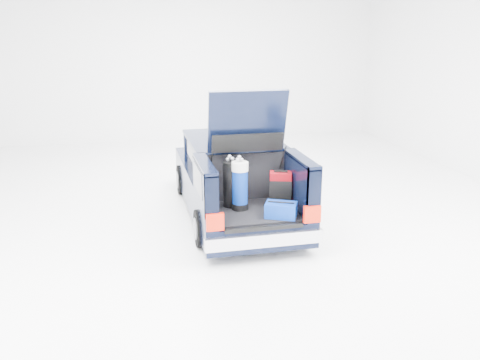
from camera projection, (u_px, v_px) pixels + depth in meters
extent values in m
plane|color=white|center=(234.00, 214.00, 9.67)|extent=(14.00, 14.00, 0.00)
cube|color=black|center=(227.00, 179.00, 10.14)|extent=(1.75, 3.00, 0.70)
cube|color=black|center=(214.00, 164.00, 11.63)|extent=(1.70, 0.30, 0.50)
cube|color=#B7B7BF|center=(213.00, 166.00, 11.78)|extent=(1.72, 0.10, 0.22)
cube|color=black|center=(232.00, 155.00, 9.49)|extent=(1.55, 1.95, 0.54)
cube|color=black|center=(232.00, 140.00, 9.41)|extent=(1.62, 2.05, 0.06)
cube|color=black|center=(254.00, 225.00, 8.17)|extent=(1.75, 1.30, 0.40)
cube|color=black|center=(253.00, 212.00, 8.12)|extent=(1.32, 1.18, 0.05)
cube|color=black|center=(205.00, 192.00, 7.83)|extent=(0.20, 1.30, 0.85)
cube|color=black|center=(301.00, 185.00, 8.15)|extent=(0.20, 1.30, 0.85)
cube|color=black|center=(205.00, 164.00, 7.70)|extent=(0.20, 1.30, 0.06)
cube|color=black|center=(302.00, 159.00, 8.03)|extent=(0.20, 1.30, 0.06)
cube|color=black|center=(245.00, 178.00, 8.57)|extent=(1.36, 0.08, 0.84)
cube|color=#B7B7BF|center=(265.00, 240.00, 7.53)|extent=(1.80, 0.12, 0.20)
cube|color=#A71707|center=(215.00, 222.00, 7.30)|extent=(0.26, 0.07, 0.26)
cube|color=#A71707|center=(312.00, 214.00, 7.61)|extent=(0.26, 0.07, 0.26)
cube|color=black|center=(264.00, 228.00, 7.51)|extent=(1.20, 0.06, 0.06)
cube|color=black|center=(247.00, 121.00, 8.13)|extent=(1.28, 0.33, 1.03)
cube|color=black|center=(247.00, 112.00, 8.12)|extent=(0.95, 0.17, 0.54)
cylinder|color=black|center=(182.00, 180.00, 10.77)|extent=(0.20, 0.62, 0.62)
cylinder|color=slate|center=(182.00, 180.00, 10.77)|extent=(0.23, 0.36, 0.36)
cylinder|color=black|center=(257.00, 175.00, 11.11)|extent=(0.20, 0.62, 0.62)
cylinder|color=slate|center=(257.00, 175.00, 11.11)|extent=(0.23, 0.36, 0.36)
cylinder|color=black|center=(202.00, 228.00, 8.15)|extent=(0.20, 0.62, 0.62)
cylinder|color=slate|center=(202.00, 228.00, 8.15)|extent=(0.23, 0.36, 0.36)
cylinder|color=black|center=(299.00, 220.00, 8.49)|extent=(0.20, 0.62, 0.62)
cylinder|color=slate|center=(299.00, 220.00, 8.49)|extent=(0.23, 0.36, 0.36)
cube|color=#670309|center=(280.00, 188.00, 8.31)|extent=(0.40, 0.31, 0.55)
cube|color=black|center=(281.00, 171.00, 8.23)|extent=(0.23, 0.11, 0.03)
cube|color=black|center=(282.00, 194.00, 8.23)|extent=(0.35, 0.12, 0.42)
cylinder|color=black|center=(230.00, 184.00, 8.19)|extent=(0.30, 0.31, 0.76)
cube|color=white|center=(229.00, 181.00, 8.27)|extent=(0.09, 0.04, 0.27)
sphere|color=#99999E|center=(228.00, 159.00, 8.08)|extent=(0.06, 0.06, 0.06)
sphere|color=#99999E|center=(232.00, 159.00, 8.05)|extent=(0.06, 0.06, 0.06)
cylinder|color=black|center=(240.00, 206.00, 8.16)|extent=(0.31, 0.31, 0.10)
cylinder|color=navy|center=(240.00, 187.00, 8.06)|extent=(0.29, 0.29, 0.56)
cylinder|color=white|center=(240.00, 166.00, 7.97)|extent=(0.31, 0.31, 0.14)
sphere|color=#99999E|center=(242.00, 160.00, 7.96)|extent=(0.07, 0.07, 0.07)
sphere|color=#99999E|center=(239.00, 157.00, 7.96)|extent=(0.07, 0.07, 0.07)
cube|color=navy|center=(281.00, 210.00, 7.80)|extent=(0.56, 0.48, 0.23)
cylinder|color=black|center=(281.00, 202.00, 7.77)|extent=(0.38, 0.19, 0.02)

